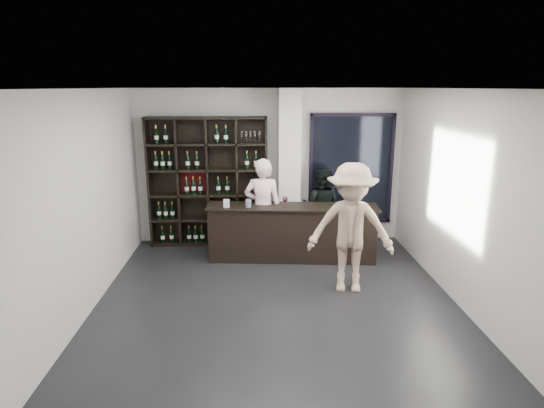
{
  "coord_description": "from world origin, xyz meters",
  "views": [
    {
      "loc": [
        -0.3,
        -5.76,
        2.92
      ],
      "look_at": [
        -0.02,
        1.1,
        1.14
      ],
      "focal_mm": 30.0,
      "sensor_mm": 36.0,
      "label": 1
    }
  ],
  "objects_px": {
    "wine_shelf": "(208,182)",
    "taster_black": "(321,207)",
    "tasting_counter": "(292,233)",
    "customer": "(351,228)",
    "taster_pink": "(263,208)"
  },
  "relations": [
    {
      "from": "wine_shelf",
      "to": "tasting_counter",
      "type": "relative_size",
      "value": 0.82
    },
    {
      "from": "tasting_counter",
      "to": "customer",
      "type": "bearing_deg",
      "value": -55.78
    },
    {
      "from": "tasting_counter",
      "to": "taster_pink",
      "type": "distance_m",
      "value": 0.66
    },
    {
      "from": "taster_black",
      "to": "wine_shelf",
      "type": "bearing_deg",
      "value": 14.85
    },
    {
      "from": "tasting_counter",
      "to": "taster_black",
      "type": "relative_size",
      "value": 1.96
    },
    {
      "from": "taster_pink",
      "to": "taster_black",
      "type": "relative_size",
      "value": 1.18
    },
    {
      "from": "tasting_counter",
      "to": "taster_black",
      "type": "xyz_separation_m",
      "value": [
        0.6,
        0.72,
        0.26
      ]
    },
    {
      "from": "wine_shelf",
      "to": "taster_black",
      "type": "distance_m",
      "value": 2.16
    },
    {
      "from": "wine_shelf",
      "to": "customer",
      "type": "height_order",
      "value": "wine_shelf"
    },
    {
      "from": "wine_shelf",
      "to": "tasting_counter",
      "type": "height_order",
      "value": "wine_shelf"
    },
    {
      "from": "taster_pink",
      "to": "taster_black",
      "type": "xyz_separation_m",
      "value": [
        1.1,
        0.55,
        -0.13
      ]
    },
    {
      "from": "taster_pink",
      "to": "wine_shelf",
      "type": "bearing_deg",
      "value": -31.2
    },
    {
      "from": "tasting_counter",
      "to": "taster_pink",
      "type": "bearing_deg",
      "value": 165.42
    },
    {
      "from": "taster_pink",
      "to": "customer",
      "type": "height_order",
      "value": "customer"
    },
    {
      "from": "customer",
      "to": "taster_pink",
      "type": "bearing_deg",
      "value": 140.39
    }
  ]
}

